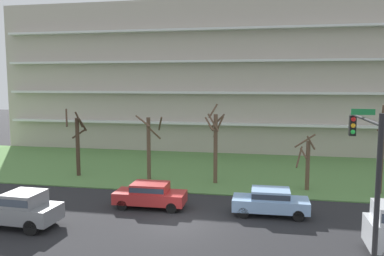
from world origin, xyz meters
The scene contains 12 objects.
ground centered at (0.00, 0.00, 0.00)m, with size 160.00×160.00×0.00m, color #232326.
grass_lawn_strip centered at (0.00, 14.00, 0.04)m, with size 80.00×16.00×0.08m, color #547F42.
apartment_building centered at (0.00, 27.45, 8.32)m, with size 52.10×11.86×16.65m.
tree_far_left centered at (-10.72, 9.32, 2.84)m, with size 1.81×1.88×5.60m.
tree_left centered at (-4.53, 9.29, 2.85)m, with size 2.24×2.25×5.23m.
tree_center centered at (0.74, 9.12, 3.18)m, with size 1.53×1.54×6.13m.
tree_right centered at (7.45, 8.43, 2.11)m, with size 1.54×1.53×4.06m.
tree_far_right centered at (12.43, 8.41, 3.27)m, with size 0.88×1.12×6.22m.
sedan_red_near_left centered at (-2.43, 2.50, 0.87)m, with size 4.43×1.87×1.57m.
sedan_blue_center_left centered at (4.91, 2.50, 0.87)m, with size 4.43×1.87×1.57m.
pickup_gray_center_right centered at (-8.69, -2.01, 1.02)m, with size 5.48×2.23×1.95m.
traffic_signal_mast centered at (8.36, -5.02, 4.58)m, with size 0.90×4.95×6.76m.
Camera 1 is at (4.72, -20.54, 7.78)m, focal length 37.13 mm.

